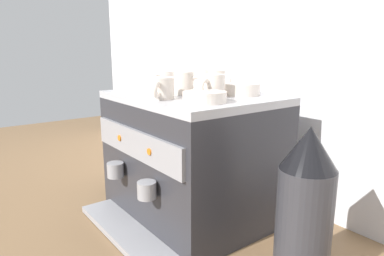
# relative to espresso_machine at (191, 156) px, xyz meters

# --- Properties ---
(ground_plane) EXTENTS (4.00, 4.00, 0.00)m
(ground_plane) POSITION_rel_espresso_machine_xyz_m (0.00, 0.00, -0.22)
(ground_plane) COLOR brown
(tiled_backsplash_wall) EXTENTS (2.80, 0.03, 1.02)m
(tiled_backsplash_wall) POSITION_rel_espresso_machine_xyz_m (0.00, 0.36, 0.29)
(tiled_backsplash_wall) COLOR silver
(tiled_backsplash_wall) RESTS_ON ground_plane
(espresso_machine) EXTENTS (0.56, 0.54, 0.44)m
(espresso_machine) POSITION_rel_espresso_machine_xyz_m (0.00, 0.00, 0.00)
(espresso_machine) COLOR #2D2D33
(espresso_machine) RESTS_ON ground_plane
(ceramic_cup_0) EXTENTS (0.07, 0.11, 0.07)m
(ceramic_cup_0) POSITION_rel_espresso_machine_xyz_m (0.11, 0.00, 0.26)
(ceramic_cup_0) COLOR beige
(ceramic_cup_0) RESTS_ON espresso_machine
(ceramic_cup_1) EXTENTS (0.09, 0.10, 0.07)m
(ceramic_cup_1) POSITION_rel_espresso_machine_xyz_m (0.04, -0.14, 0.25)
(ceramic_cup_1) COLOR beige
(ceramic_cup_1) RESTS_ON espresso_machine
(ceramic_cup_2) EXTENTS (0.07, 0.10, 0.07)m
(ceramic_cup_2) POSITION_rel_espresso_machine_xyz_m (-0.18, 0.01, 0.25)
(ceramic_cup_2) COLOR beige
(ceramic_cup_2) RESTS_ON espresso_machine
(ceramic_cup_3) EXTENTS (0.10, 0.06, 0.07)m
(ceramic_cup_3) POSITION_rel_espresso_machine_xyz_m (-0.02, 0.13, 0.26)
(ceramic_cup_3) COLOR beige
(ceramic_cup_3) RESTS_ON espresso_machine
(ceramic_cup_4) EXTENTS (0.08, 0.12, 0.07)m
(ceramic_cup_4) POSITION_rel_espresso_machine_xyz_m (-0.10, 0.15, 0.26)
(ceramic_cup_4) COLOR beige
(ceramic_cup_4) RESTS_ON espresso_machine
(ceramic_cup_5) EXTENTS (0.10, 0.08, 0.08)m
(ceramic_cup_5) POSITION_rel_espresso_machine_xyz_m (-0.00, -0.02, 0.26)
(ceramic_cup_5) COLOR beige
(ceramic_cup_5) RESTS_ON espresso_machine
(ceramic_bowl_0) EXTENTS (0.12, 0.12, 0.04)m
(ceramic_bowl_0) POSITION_rel_espresso_machine_xyz_m (0.12, 0.12, 0.24)
(ceramic_bowl_0) COLOR beige
(ceramic_bowl_0) RESTS_ON espresso_machine
(ceramic_bowl_1) EXTENTS (0.13, 0.13, 0.03)m
(ceramic_bowl_1) POSITION_rel_espresso_machine_xyz_m (0.17, -0.08, 0.23)
(ceramic_bowl_1) COLOR beige
(ceramic_bowl_1) RESTS_ON espresso_machine
(coffee_grinder) EXTENTS (0.14, 0.14, 0.41)m
(coffee_grinder) POSITION_rel_espresso_machine_xyz_m (0.47, -0.00, -0.01)
(coffee_grinder) COLOR #333338
(coffee_grinder) RESTS_ON ground_plane
(milk_pitcher) EXTENTS (0.11, 0.11, 0.16)m
(milk_pitcher) POSITION_rel_espresso_machine_xyz_m (-0.44, 0.01, -0.14)
(milk_pitcher) COLOR #B7B7BC
(milk_pitcher) RESTS_ON ground_plane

